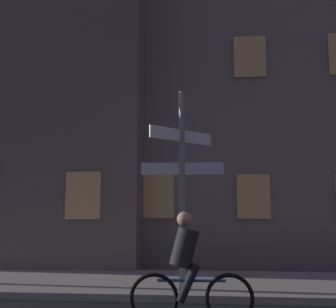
% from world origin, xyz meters
% --- Properties ---
extents(sidewalk_kerb, '(40.00, 3.09, 0.14)m').
position_xyz_m(sidewalk_kerb, '(0.00, 7.05, 0.07)').
color(sidewalk_kerb, gray).
rests_on(sidewalk_kerb, ground_plane).
extents(signpost, '(1.63, 1.58, 3.86)m').
position_xyz_m(signpost, '(1.02, 6.09, 2.45)').
color(signpost, gray).
rests_on(signpost, sidewalk_kerb).
extents(cyclist, '(1.82, 0.34, 1.61)m').
position_xyz_m(cyclist, '(1.21, 4.19, 0.75)').
color(cyclist, black).
rests_on(cyclist, ground_plane).
extents(building_left_block, '(8.23, 9.96, 13.38)m').
position_xyz_m(building_left_block, '(-4.36, 13.26, 6.69)').
color(building_left_block, '#6B6056').
rests_on(building_left_block, ground_plane).
extents(building_right_block, '(13.17, 7.58, 18.89)m').
position_xyz_m(building_right_block, '(5.42, 13.27, 9.44)').
color(building_right_block, slate).
rests_on(building_right_block, ground_plane).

